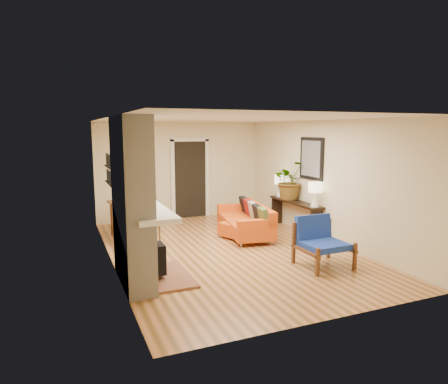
{
  "coord_description": "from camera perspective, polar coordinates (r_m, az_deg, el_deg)",
  "views": [
    {
      "loc": [
        -3.05,
        -7.12,
        2.4
      ],
      "look_at": [
        0.0,
        0.2,
        1.15
      ],
      "focal_mm": 32.0,
      "sensor_mm": 36.0,
      "label": 1
    }
  ],
  "objects": [
    {
      "name": "sofa",
      "position": [
        9.15,
        3.41,
        -4.08
      ],
      "size": [
        1.14,
        2.07,
        0.77
      ],
      "color": "silver",
      "rests_on": "ground"
    },
    {
      "name": "lamp_near",
      "position": [
        8.89,
        12.88,
        0.07
      ],
      "size": [
        0.3,
        0.3,
        0.54
      ],
      "color": "white",
      "rests_on": "console_table"
    },
    {
      "name": "room_shell",
      "position": [
        10.49,
        -2.07,
        2.59
      ],
      "size": [
        6.5,
        6.5,
        6.5
      ],
      "color": "#D88B53",
      "rests_on": "ground"
    },
    {
      "name": "blue_chair",
      "position": [
        7.35,
        13.53,
        -6.53
      ],
      "size": [
        0.84,
        0.83,
        0.87
      ],
      "color": "brown",
      "rests_on": "ground"
    },
    {
      "name": "dining_table",
      "position": [
        9.07,
        -12.81,
        -2.43
      ],
      "size": [
        0.95,
        1.87,
        0.99
      ],
      "color": "brown",
      "rests_on": "ground"
    },
    {
      "name": "console_table",
      "position": [
        9.59,
        10.14,
        -2.15
      ],
      "size": [
        0.34,
        1.85,
        0.72
      ],
      "color": "black",
      "rests_on": "ground"
    },
    {
      "name": "ottoman",
      "position": [
        8.97,
        2.07,
        -5.29
      ],
      "size": [
        0.86,
        0.86,
        0.34
      ],
      "color": "silver",
      "rests_on": "ground"
    },
    {
      "name": "fireplace",
      "position": [
        6.32,
        -12.67,
        -1.83
      ],
      "size": [
        1.09,
        1.68,
        2.6
      ],
      "color": "white",
      "rests_on": "ground"
    },
    {
      "name": "houseplant",
      "position": [
        9.68,
        9.46,
        1.67
      ],
      "size": [
        0.84,
        0.73,
        0.94
      ],
      "primitive_type": "imported",
      "rotation": [
        0.0,
        0.0,
        -0.0
      ],
      "color": "#1E5919",
      "rests_on": "console_table"
    },
    {
      "name": "lamp_far",
      "position": [
        10.11,
        8.04,
        1.26
      ],
      "size": [
        0.3,
        0.3,
        0.54
      ],
      "color": "white",
      "rests_on": "console_table"
    }
  ]
}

